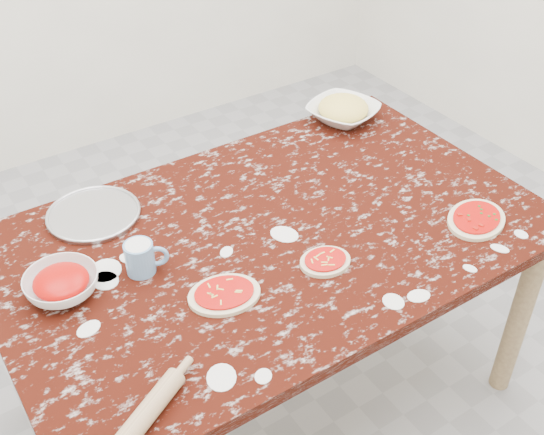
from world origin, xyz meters
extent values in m
plane|color=gray|center=(0.00, 0.00, 0.00)|extent=(4.00, 4.00, 0.00)
cube|color=black|center=(0.00, 0.00, 0.73)|extent=(1.60, 1.00, 0.04)
cube|color=tan|center=(0.00, 0.00, 0.67)|extent=(1.50, 0.90, 0.08)
cylinder|color=tan|center=(0.72, -0.42, 0.35)|extent=(0.07, 0.07, 0.71)
cylinder|color=tan|center=(-0.72, 0.42, 0.35)|extent=(0.07, 0.07, 0.71)
cylinder|color=tan|center=(0.72, 0.42, 0.35)|extent=(0.07, 0.07, 0.71)
cylinder|color=#B2B2B7|center=(-0.41, 0.36, 0.76)|extent=(0.34, 0.34, 0.01)
imported|color=white|center=(-0.60, 0.08, 0.78)|extent=(0.22, 0.22, 0.06)
imported|color=white|center=(0.58, 0.41, 0.78)|extent=(0.31, 0.31, 0.06)
cylinder|color=#6590BE|center=(-0.39, 0.05, 0.80)|extent=(0.08, 0.08, 0.09)
torus|color=#6590BE|center=(-0.35, 0.03, 0.80)|extent=(0.06, 0.04, 0.07)
cylinder|color=silver|center=(-0.39, 0.05, 0.83)|extent=(0.06, 0.06, 0.01)
ellipsoid|color=beige|center=(-0.26, -0.16, 0.76)|extent=(0.22, 0.19, 0.01)
ellipsoid|color=red|center=(-0.26, -0.16, 0.76)|extent=(0.18, 0.16, 0.00)
ellipsoid|color=beige|center=(0.04, -0.20, 0.76)|extent=(0.16, 0.14, 0.01)
ellipsoid|color=red|center=(0.04, -0.20, 0.76)|extent=(0.13, 0.11, 0.00)
ellipsoid|color=beige|center=(0.54, -0.30, 0.76)|extent=(0.26, 0.23, 0.01)
ellipsoid|color=red|center=(0.54, -0.30, 0.76)|extent=(0.21, 0.19, 0.00)
cylinder|color=tan|center=(-0.59, -0.40, 0.77)|extent=(0.23, 0.16, 0.05)
camera|label=1|loc=(-0.85, -1.29, 1.99)|focal=44.49mm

